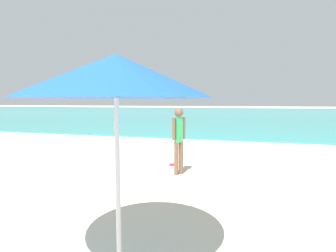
% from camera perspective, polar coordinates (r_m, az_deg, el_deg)
% --- Properties ---
extents(water, '(160.00, 60.00, 0.06)m').
position_cam_1_polar(water, '(41.95, 11.88, 2.87)').
color(water, teal).
rests_on(water, ground).
extents(person_standing, '(0.27, 0.30, 1.60)m').
position_cam_1_polar(person_standing, '(6.25, 2.35, -2.40)').
color(person_standing, brown).
rests_on(person_standing, ground).
extents(frisbee, '(0.24, 0.24, 0.03)m').
position_cam_1_polar(frisbee, '(7.31, 1.15, -8.41)').
color(frisbee, '#E51E4C').
rests_on(frisbee, ground).
extents(beach_umbrella, '(1.89, 1.89, 2.21)m').
position_cam_1_polar(beach_umbrella, '(2.65, -11.25, 10.55)').
color(beach_umbrella, '#B7B7BC').
rests_on(beach_umbrella, ground).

